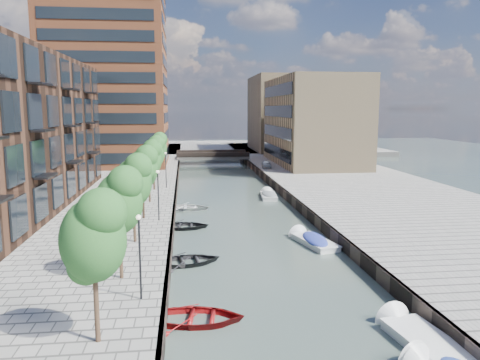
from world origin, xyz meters
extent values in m
plane|color=#38473F|center=(0.00, 40.00, 0.00)|extent=(300.00, 300.00, 0.00)
cube|color=gray|center=(16.00, 40.00, 0.50)|extent=(20.00, 140.00, 1.00)
cube|color=#332823|center=(-6.10, 40.00, 0.50)|extent=(0.25, 140.00, 1.00)
cube|color=#332823|center=(6.10, 40.00, 0.50)|extent=(0.25, 140.00, 1.00)
cube|color=gray|center=(0.00, 100.00, 0.50)|extent=(80.00, 40.00, 1.00)
cube|color=#321D13|center=(-20.00, 30.00, 8.00)|extent=(8.00, 38.00, 14.00)
cube|color=#9C502D|center=(-17.00, 65.00, 16.00)|extent=(18.00, 18.00, 30.00)
cube|color=tan|center=(16.00, 62.00, 8.00)|extent=(12.00, 25.00, 14.00)
cube|color=tan|center=(16.00, 88.00, 9.00)|extent=(12.00, 20.00, 16.00)
cube|color=gray|center=(0.00, 72.00, 1.30)|extent=(13.00, 6.00, 0.60)
cube|color=#332823|center=(0.00, 69.20, 1.90)|extent=(13.00, 0.40, 0.80)
cube|color=#332823|center=(0.00, 74.80, 1.90)|extent=(13.00, 0.40, 0.80)
cylinder|color=#382619|center=(-8.50, 4.00, 2.60)|extent=(0.20, 0.20, 3.20)
ellipsoid|color=#1F5320|center=(-8.50, 4.00, 5.33)|extent=(2.50, 2.50, 3.25)
cylinder|color=#382619|center=(-8.50, 11.00, 2.60)|extent=(0.20, 0.20, 3.20)
ellipsoid|color=#1F5320|center=(-8.50, 11.00, 5.33)|extent=(2.50, 2.50, 3.25)
cylinder|color=#382619|center=(-8.50, 18.00, 2.60)|extent=(0.20, 0.20, 3.20)
ellipsoid|color=#1F5320|center=(-8.50, 18.00, 5.33)|extent=(2.50, 2.50, 3.25)
cylinder|color=#382619|center=(-8.50, 25.00, 2.60)|extent=(0.20, 0.20, 3.20)
ellipsoid|color=#1F5320|center=(-8.50, 25.00, 5.33)|extent=(2.50, 2.50, 3.25)
cylinder|color=#382619|center=(-8.50, 32.00, 2.60)|extent=(0.20, 0.20, 3.20)
ellipsoid|color=#1F5320|center=(-8.50, 32.00, 5.33)|extent=(2.50, 2.50, 3.25)
cylinder|color=#382619|center=(-8.50, 39.00, 2.60)|extent=(0.20, 0.20, 3.20)
ellipsoid|color=#1F5320|center=(-8.50, 39.00, 5.33)|extent=(2.50, 2.50, 3.25)
cylinder|color=#382619|center=(-8.50, 46.00, 2.60)|extent=(0.20, 0.20, 3.20)
ellipsoid|color=#1F5320|center=(-8.50, 46.00, 5.33)|extent=(2.50, 2.50, 3.25)
cylinder|color=black|center=(-7.20, 8.00, 3.00)|extent=(0.10, 0.10, 4.00)
sphere|color=#FFF2CC|center=(-7.20, 8.00, 5.00)|extent=(0.24, 0.24, 0.24)
cylinder|color=black|center=(-7.20, 24.00, 3.00)|extent=(0.10, 0.10, 4.00)
sphere|color=#FFF2CC|center=(-7.20, 24.00, 5.00)|extent=(0.24, 0.24, 0.24)
cylinder|color=black|center=(-7.20, 40.00, 3.00)|extent=(0.10, 0.10, 4.00)
sphere|color=#FFF2CC|center=(-7.20, 40.00, 5.00)|extent=(0.24, 0.24, 0.24)
imported|color=#242427|center=(-5.01, 15.77, 0.00)|extent=(4.91, 3.88, 0.92)
imported|color=maroon|center=(-4.59, 7.29, 0.00)|extent=(4.95, 3.83, 0.95)
imported|color=silver|center=(-4.86, 32.49, 0.00)|extent=(4.95, 3.96, 0.92)
imported|color=black|center=(-5.32, 25.03, 0.00)|extent=(4.67, 3.50, 0.92)
cube|color=white|center=(5.06, 3.36, 0.05)|extent=(2.51, 5.16, 0.70)
cube|color=white|center=(5.06, 3.36, 0.43)|extent=(2.61, 5.28, 0.11)
cone|color=white|center=(4.71, 5.81, 0.11)|extent=(1.95, 1.22, 1.83)
cube|color=silver|center=(4.45, 18.99, 0.05)|extent=(2.70, 4.74, 0.63)
cube|color=silver|center=(4.45, 18.99, 0.39)|extent=(2.80, 4.86, 0.10)
cone|color=silver|center=(3.90, 21.16, 0.10)|extent=(1.82, 1.26, 1.65)
ellipsoid|color=navy|center=(4.45, 18.99, 0.44)|extent=(2.51, 4.34, 0.54)
cube|color=#B5B6B3|center=(4.35, 37.70, 0.05)|extent=(1.97, 4.41, 0.60)
cube|color=#B5B6B3|center=(4.35, 37.70, 0.37)|extent=(2.05, 4.51, 0.09)
cone|color=#B5B6B3|center=(4.54, 39.83, 0.09)|extent=(1.65, 0.98, 1.58)
ellipsoid|color=slate|center=(4.35, 37.70, 0.42)|extent=(1.84, 4.03, 0.52)
imported|color=silver|center=(7.50, 57.24, 1.58)|extent=(1.72, 3.53, 1.16)
camera|label=1|loc=(-5.00, -13.64, 9.99)|focal=35.00mm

